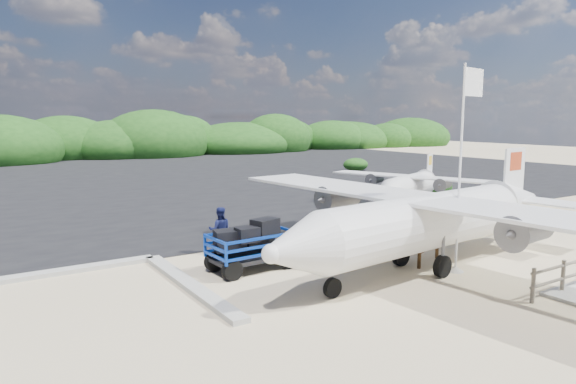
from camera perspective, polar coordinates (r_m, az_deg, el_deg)
name	(u,v)px	position (r m, az deg, el deg)	size (l,w,h in m)	color
ground	(336,275)	(17.11, 5.31, -9.15)	(160.00, 160.00, 0.00)	beige
asphalt_apron	(108,181)	(44.29, -19.37, 1.21)	(90.00, 50.00, 0.04)	#B2B2B2
lagoon	(25,317)	(15.24, -27.22, -12.29)	(9.00, 7.00, 0.40)	#B2B2B2
vegetation_band	(57,159)	(68.75, -24.29, 3.32)	(124.00, 8.00, 4.40)	#B2B2B2
baggage_cart	(252,270)	(17.62, -4.04, -8.61)	(3.08, 1.76, 1.54)	#0B38B2
flagpole	(455,271)	(18.29, 18.07, -8.37)	(1.37, 0.57, 6.83)	white
signboard	(428,263)	(18.99, 15.30, -7.64)	(1.81, 0.17, 1.49)	#4C3015
crew_a	(330,236)	(18.84, 4.72, -4.85)	(0.61, 0.40, 1.69)	#141A4D
crew_b	(220,230)	(19.67, -7.57, -4.20)	(0.86, 0.67, 1.77)	#141A4D
crew_c	(380,222)	(21.55, 10.16, -3.31)	(0.97, 0.41, 1.66)	#141A4D
aircraft_large	(278,175)	(45.55, -1.13, 1.86)	(16.59, 16.59, 4.98)	#B2B2B2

